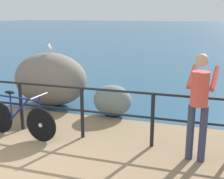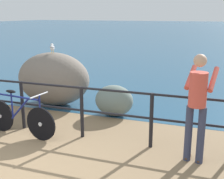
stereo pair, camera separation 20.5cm
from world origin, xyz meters
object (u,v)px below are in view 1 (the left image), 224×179
Objects in this scene: breakwater_boulder_main at (50,79)px; breakwater_boulder_right at (112,100)px; seagull at (49,48)px; bicycle at (19,118)px; person_at_railing at (199,103)px.

breakwater_boulder_main reaches higher than breakwater_boulder_right.
breakwater_boulder_right is 2.86× the size of seagull.
breakwater_boulder_main is at bearing 108.83° from bicycle.
person_at_railing is at bearing -149.16° from seagull.
breakwater_boulder_main is 6.17× the size of seagull.
seagull is at bearing 71.35° from person_at_railing.
bicycle is 2.22m from breakwater_boulder_right.
breakwater_boulder_right is (-1.98, 1.69, -0.62)m from person_at_railing.
breakwater_boulder_main reaches higher than bicycle.
person_at_railing is 1.93× the size of breakwater_boulder_right.
breakwater_boulder_right is at bearing 58.01° from person_at_railing.
bicycle is at bearing 99.76° from person_at_railing.
breakwater_boulder_main is 1.86m from breakwater_boulder_right.
breakwater_boulder_main is at bearing 170.20° from breakwater_boulder_right.
seagull is (-3.72, 1.91, 0.54)m from person_at_railing.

